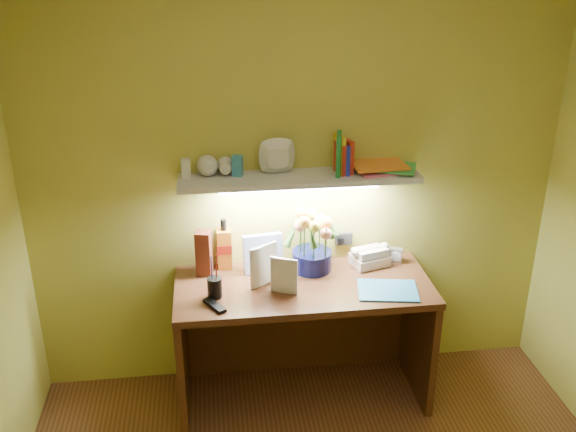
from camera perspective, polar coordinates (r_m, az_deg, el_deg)
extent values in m
cube|color=#37210F|center=(3.72, 1.34, -11.10)|extent=(1.40, 0.60, 0.75)
cube|color=#AEAEB3|center=(3.78, 9.47, -3.43)|extent=(0.09, 0.07, 0.08)
cube|color=#531F12|center=(3.60, -7.48, -3.25)|extent=(0.10, 0.10, 0.26)
cylinder|color=black|center=(3.37, -6.56, -5.76)|extent=(0.08, 0.08, 0.19)
cube|color=black|center=(3.33, -6.54, -7.90)|extent=(0.12, 0.16, 0.02)
cube|color=teal|center=(3.49, 8.85, -6.55)|extent=(0.35, 0.28, 0.01)
imported|color=white|center=(3.41, -3.36, -4.81)|extent=(0.16, 0.11, 0.24)
imported|color=silver|center=(3.41, -1.57, -5.13)|extent=(0.14, 0.08, 0.20)
cube|color=silver|center=(3.44, 1.05, 3.37)|extent=(1.30, 0.25, 0.03)
imported|color=silver|center=(3.40, -6.98, 3.99)|extent=(0.13, 0.13, 0.09)
imported|color=silver|center=(3.40, -5.59, 4.05)|extent=(0.10, 0.10, 0.09)
imported|color=silver|center=(3.43, -0.85, 3.97)|extent=(0.21, 0.21, 0.05)
cube|color=silver|center=(3.43, -9.05, 4.20)|extent=(0.05, 0.04, 0.10)
cube|color=teal|center=(3.43, -4.51, 4.47)|extent=(0.06, 0.06, 0.11)
cube|color=#AA2416|center=(3.46, 4.64, 5.13)|extent=(0.05, 0.12, 0.17)
cube|color=gold|center=(3.46, 4.60, 5.52)|extent=(0.04, 0.13, 0.21)
cube|color=#1A2AB4|center=(3.47, 5.42, 5.10)|extent=(0.06, 0.12, 0.16)
cube|color=#1C7833|center=(3.44, 4.53, 5.52)|extent=(0.06, 0.15, 0.22)
cube|color=#AA2416|center=(3.48, 5.18, 5.37)|extent=(0.06, 0.13, 0.19)
cube|color=#D55C88|center=(3.56, 8.46, 4.15)|extent=(0.32, 0.26, 0.01)
cube|color=green|center=(3.56, 9.07, 4.32)|extent=(0.33, 0.28, 0.01)
cube|color=orange|center=(3.54, 8.05, 4.56)|extent=(0.31, 0.24, 0.01)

